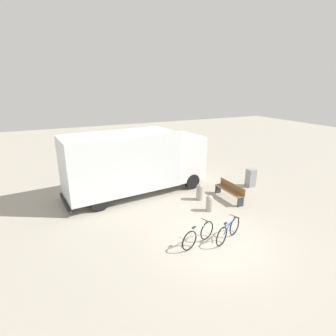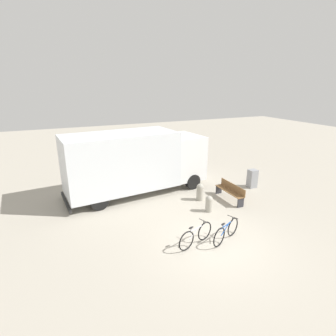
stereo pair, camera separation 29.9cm
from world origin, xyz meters
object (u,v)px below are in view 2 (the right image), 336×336
at_px(bicycle_near, 196,235).
at_px(utility_box, 252,179).
at_px(bicycle_middle, 226,231).
at_px(bollard_far_bench, 200,191).
at_px(bollard_near_bench, 209,203).
at_px(park_bench, 231,191).
at_px(delivery_truck, 135,160).

height_order(bicycle_near, utility_box, utility_box).
bearing_deg(bicycle_near, utility_box, 14.28).
bearing_deg(bicycle_middle, bollard_far_bench, 51.26).
bearing_deg(bicycle_middle, bollard_near_bench, 49.42).
height_order(park_bench, utility_box, utility_box).
bearing_deg(bollard_far_bench, bollard_near_bench, -101.61).
height_order(park_bench, bollard_near_bench, park_bench).
xyz_separation_m(bicycle_middle, utility_box, (4.45, 3.78, 0.12)).
xyz_separation_m(bicycle_near, bollard_near_bench, (1.83, 2.03, 0.02)).
xyz_separation_m(bicycle_middle, bollard_near_bench, (0.69, 2.25, 0.02)).
distance_m(park_bench, utility_box, 2.31).
distance_m(park_bench, bollard_near_bench, 1.76).
bearing_deg(park_bench, delivery_truck, 54.47).
distance_m(bicycle_middle, utility_box, 5.85).
xyz_separation_m(bicycle_middle, bollard_far_bench, (0.94, 3.48, 0.08)).
distance_m(bollard_near_bench, bollard_far_bench, 1.25).
relative_size(bicycle_near, bollard_far_bench, 1.88).
bearing_deg(bicycle_near, bollard_far_bench, 39.22).
relative_size(bicycle_near, utility_box, 1.59).
bearing_deg(bollard_near_bench, delivery_truck, 123.97).
height_order(bicycle_middle, utility_box, utility_box).
bearing_deg(bollard_near_bench, bicycle_middle, -106.94).
bearing_deg(bollard_far_bench, bicycle_middle, -105.09).
height_order(park_bench, bicycle_middle, park_bench).
bearing_deg(bicycle_middle, park_bench, 27.46).
height_order(bollard_near_bench, utility_box, utility_box).
relative_size(park_bench, bicycle_middle, 1.21).
height_order(park_bench, bollard_far_bench, bollard_far_bench).
relative_size(bicycle_near, bicycle_middle, 1.03).
relative_size(delivery_truck, bollard_near_bench, 10.09).
xyz_separation_m(delivery_truck, bollard_far_bench, (2.59, -2.24, -1.29)).
height_order(bicycle_near, bicycle_middle, same).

